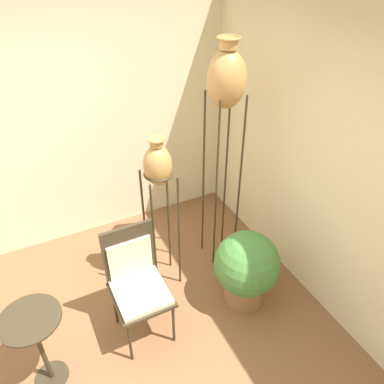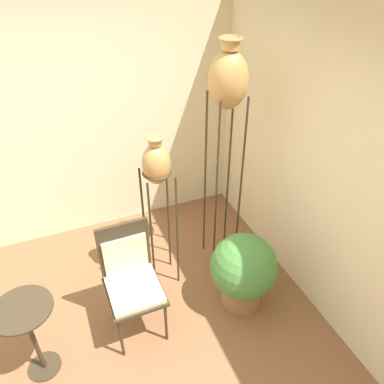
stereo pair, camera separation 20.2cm
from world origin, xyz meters
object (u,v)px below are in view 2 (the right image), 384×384
(vase_stand_tall, at_px, (228,85))
(chair, at_px, (131,275))
(vase_stand_medium, at_px, (157,169))
(side_table, at_px, (29,327))
(potted_plant, at_px, (243,270))

(vase_stand_tall, height_order, chair, vase_stand_tall)
(vase_stand_medium, bearing_deg, chair, -133.90)
(chair, bearing_deg, side_table, -169.83)
(chair, xyz_separation_m, side_table, (-0.82, -0.15, -0.06))
(potted_plant, bearing_deg, vase_stand_medium, 134.32)
(chair, height_order, side_table, chair)
(chair, distance_m, potted_plant, 1.01)
(vase_stand_tall, height_order, potted_plant, vase_stand_tall)
(vase_stand_medium, bearing_deg, side_table, -154.93)
(vase_stand_tall, bearing_deg, vase_stand_medium, -173.20)
(side_table, xyz_separation_m, potted_plant, (1.80, -0.02, -0.11))
(vase_stand_medium, xyz_separation_m, side_table, (-1.22, -0.57, -0.76))
(vase_stand_tall, bearing_deg, potted_plant, -98.29)
(side_table, bearing_deg, potted_plant, -0.64)
(vase_stand_tall, bearing_deg, side_table, -161.03)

